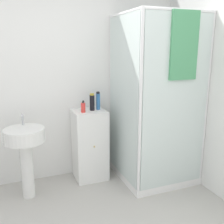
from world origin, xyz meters
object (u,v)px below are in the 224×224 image
soap_dispenser (83,107)px  shampoo_bottle_tall_black (92,102)px  shampoo_bottle_blue (98,101)px  sink (25,146)px

soap_dispenser → shampoo_bottle_tall_black: shampoo_bottle_tall_black is taller
soap_dispenser → shampoo_bottle_blue: (0.22, 0.07, 0.05)m
sink → shampoo_bottle_tall_black: 0.96m
sink → soap_dispenser: bearing=11.3°
shampoo_bottle_tall_black → shampoo_bottle_blue: 0.09m
sink → shampoo_bottle_tall_black: shampoo_bottle_tall_black is taller
shampoo_bottle_blue → sink: bearing=-167.0°
soap_dispenser → shampoo_bottle_blue: bearing=18.2°
soap_dispenser → shampoo_bottle_tall_black: bearing=23.5°
soap_dispenser → sink: bearing=-168.7°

